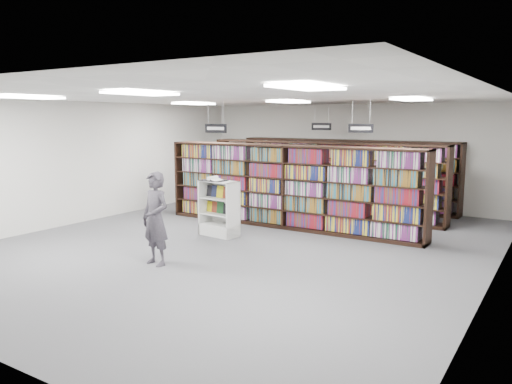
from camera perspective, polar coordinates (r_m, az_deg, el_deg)
The scene contains 20 objects.
floor at distance 11.12m, azimuth -1.36°, elevation -5.94°, with size 12.00×12.00×0.00m, color #48474C.
ceiling at distance 10.78m, azimuth -1.42°, elevation 10.77°, with size 10.00×12.00×0.10m, color silver.
wall_back at distance 16.15m, azimuth 10.53°, elevation 4.17°, with size 10.00×0.10×3.20m, color silver.
wall_left at distance 14.22m, azimuth -18.44°, elevation 3.32°, with size 0.10×12.00×3.20m, color silver.
wall_right at distance 9.09m, azimuth 25.86°, elevation 0.26°, with size 0.10×12.00×3.20m, color silver.
bookshelf_row_near at distance 12.60m, azimuth 3.67°, elevation 0.62°, with size 7.00×0.60×2.10m.
bookshelf_row_mid at distance 14.37m, azimuth 7.50°, elevation 1.53°, with size 7.00×0.60×2.10m.
bookshelf_row_far at distance 15.92m, azimuth 10.08°, elevation 2.14°, with size 7.00×0.60×2.10m.
aisle_sign_left at distance 12.46m, azimuth -4.62°, elevation 7.35°, with size 0.65×0.02×0.80m.
aisle_sign_right at distance 12.77m, azimuth 11.88°, elevation 7.23°, with size 0.65×0.02×0.80m.
aisle_sign_center at distance 15.39m, azimuth 7.48°, elevation 7.51°, with size 0.65×0.02×0.80m.
troffer_front_left at distance 10.78m, azimuth -24.47°, elevation 9.82°, with size 0.60×1.20×0.04m, color white.
troffer_front_center at distance 8.45m, azimuth -12.99°, elevation 10.95°, with size 0.60×1.20×0.04m, color white.
troffer_front_right at distance 6.67m, azimuth 5.89°, elevation 11.84°, with size 0.60×1.20×0.04m, color white.
troffer_back_left at distance 14.17m, azimuth -7.12°, elevation 9.99°, with size 0.60×1.20×0.04m, color white.
troffer_back_center at distance 12.49m, azimuth 3.76°, elevation 10.25°, with size 0.60×1.20×0.04m, color white.
troffer_back_right at distance 11.36m, azimuth 17.38°, elevation 10.08°, with size 0.60×1.20×0.04m, color white.
endcap_display at distance 11.85m, azimuth -4.13°, elevation -2.79°, with size 0.98×0.57×1.31m.
open_book at distance 11.70m, azimuth -4.93°, elevation 1.45°, with size 0.63×0.37×0.13m.
shopper at distance 9.57m, azimuth -11.41°, elevation -3.02°, with size 0.65×0.42×1.77m, color #49444E.
Camera 1 is at (5.97, -8.96, 2.76)m, focal length 35.00 mm.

